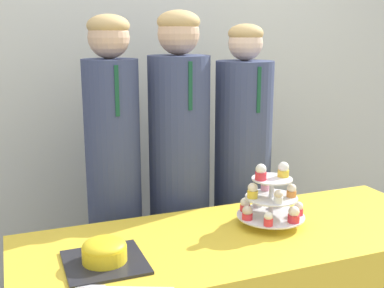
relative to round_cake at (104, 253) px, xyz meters
name	(u,v)px	position (x,y,z in m)	size (l,w,h in m)	color
wall_back	(154,59)	(0.56, 1.22, 0.59)	(9.00, 0.06, 2.70)	silver
round_cake	(104,253)	(0.00, 0.00, 0.00)	(0.28, 0.28, 0.09)	#232328
cake_knife	(108,288)	(-0.02, -0.17, -0.04)	(0.29, 0.14, 0.01)	silver
cupcake_stand	(271,199)	(0.71, 0.10, 0.07)	(0.28, 0.28, 0.27)	silver
student_0	(114,189)	(0.17, 0.63, 0.02)	(0.26, 0.26, 1.58)	#384266
student_1	(180,182)	(0.50, 0.63, 0.01)	(0.30, 0.31, 1.61)	#384266
student_2	(242,182)	(0.86, 0.63, -0.02)	(0.29, 0.30, 1.55)	#384266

